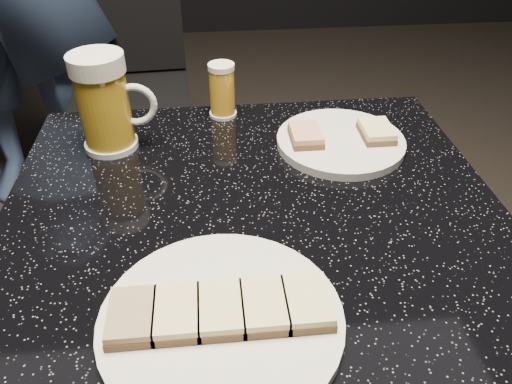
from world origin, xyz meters
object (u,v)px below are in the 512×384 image
chair (130,78)px  plate_large (221,320)px  beer_tumbler (222,91)px  table (256,335)px  beer_mug (105,103)px  plate_small (340,142)px

chair → plate_large: bearing=-78.4°
plate_large → beer_tumbler: 0.48m
table → beer_mug: (-0.22, 0.22, 0.32)m
beer_mug → chair: beer_mug is taller
plate_small → chair: (-0.47, 0.90, -0.26)m
plate_large → plate_small: bearing=58.5°
beer_mug → chair: bearing=96.4°
plate_small → beer_tumbler: 0.23m
beer_mug → beer_tumbler: bearing=26.3°
beer_mug → beer_tumbler: size_ratio=1.61×
table → beer_tumbler: 0.43m
plate_large → beer_mug: (-0.16, 0.39, 0.07)m
beer_tumbler → beer_mug: bearing=-153.7°
table → chair: chair is taller
plate_small → chair: bearing=117.5°
table → chair: (-0.31, 1.09, -0.01)m
plate_small → table: plate_small is taller
plate_small → beer_mug: size_ratio=1.34×
table → beer_mug: bearing=134.5°
plate_large → table: 0.30m
table → plate_small: bearing=48.9°
plate_large → table: size_ratio=0.35×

